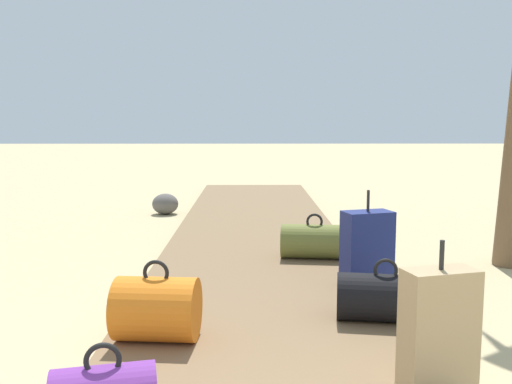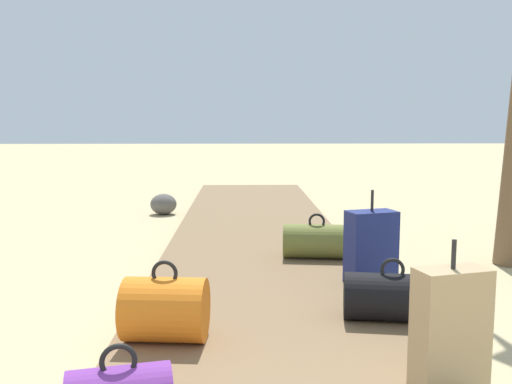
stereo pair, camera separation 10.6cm
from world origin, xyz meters
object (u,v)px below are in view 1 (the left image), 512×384
object	(u,v)px
duffel_bag_olive	(314,241)
duffel_bag_black	(385,298)
suitcase_navy	(367,247)
suitcase_tan	(439,329)
duffel_bag_orange	(157,309)

from	to	relation	value
duffel_bag_olive	duffel_bag_black	world-z (taller)	duffel_bag_olive
duffel_bag_olive	suitcase_navy	world-z (taller)	suitcase_navy
suitcase_tan	suitcase_navy	distance (m)	1.87
suitcase_navy	duffel_bag_orange	distance (m)	1.98
duffel_bag_olive	duffel_bag_orange	size ratio (longest dim) A/B	1.28
suitcase_tan	duffel_bag_black	world-z (taller)	suitcase_tan
suitcase_navy	duffel_bag_orange	xyz separation A→B (m)	(-1.56, -1.22, -0.11)
suitcase_tan	duffel_bag_olive	world-z (taller)	suitcase_tan
duffel_bag_olive	duffel_bag_black	distance (m)	1.80
suitcase_tan	duffel_bag_black	bearing A→B (deg)	92.18
suitcase_tan	duffel_bag_black	xyz separation A→B (m)	(-0.04, 0.97, -0.15)
duffel_bag_black	duffel_bag_olive	bearing A→B (deg)	98.97
suitcase_tan	suitcase_navy	xyz separation A→B (m)	(0.02, 1.87, -0.00)
suitcase_tan	suitcase_navy	world-z (taller)	suitcase_navy
suitcase_tan	duffel_bag_olive	bearing A→B (deg)	96.59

